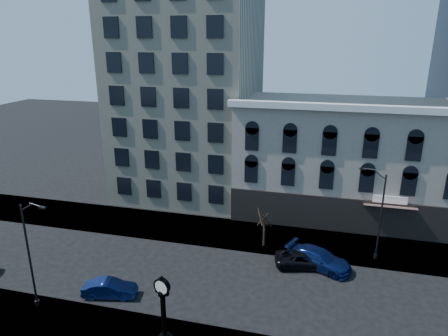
# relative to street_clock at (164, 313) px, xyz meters

# --- Properties ---
(ground) EXTENTS (160.00, 160.00, 0.00)m
(ground) POSITION_rel_street_clock_xyz_m (-1.09, 7.20, -2.27)
(ground) COLOR black
(ground) RESTS_ON ground
(sidewalk_far) EXTENTS (160.00, 6.00, 0.12)m
(sidewalk_far) POSITION_rel_street_clock_xyz_m (-1.09, 15.20, -2.21)
(sidewalk_far) COLOR gray
(sidewalk_far) RESTS_ON ground
(cream_tower) EXTENTS (15.90, 15.40, 42.50)m
(cream_tower) POSITION_rel_street_clock_xyz_m (-7.20, 26.09, 17.05)
(cream_tower) COLOR beige
(cream_tower) RESTS_ON ground
(victorian_row) EXTENTS (22.60, 11.19, 12.50)m
(victorian_row) POSITION_rel_street_clock_xyz_m (10.91, 23.09, 3.73)
(victorian_row) COLOR #A49687
(victorian_row) RESTS_ON ground
(street_clock) EXTENTS (1.08, 1.08, 4.75)m
(street_clock) POSITION_rel_street_clock_xyz_m (0.00, 0.00, 0.00)
(street_clock) COLOR black
(street_clock) RESTS_ON sidewalk_near
(street_lamp_near) EXTENTS (2.09, 0.56, 8.10)m
(street_lamp_near) POSITION_rel_street_clock_xyz_m (-9.53, 1.11, 3.97)
(street_lamp_near) COLOR black
(street_lamp_near) RESTS_ON sidewalk_near
(street_lamp_far) EXTENTS (1.96, 0.96, 7.98)m
(street_lamp_far) POSITION_rel_street_clock_xyz_m (13.08, 13.92, 3.87)
(street_lamp_far) COLOR black
(street_lamp_far) RESTS_ON sidewalk_far
(bare_tree_far) EXTENTS (2.35, 2.35, 4.03)m
(bare_tree_far) POSITION_rel_street_clock_xyz_m (4.02, 13.58, 0.89)
(bare_tree_far) COLOR #2E2117
(bare_tree_far) RESTS_ON sidewalk_far
(car_near_b) EXTENTS (4.09, 2.15, 1.28)m
(car_near_b) POSITION_rel_street_clock_xyz_m (-5.74, 3.52, -1.63)
(car_near_b) COLOR #0C194C
(car_near_b) RESTS_ON ground
(car_far_a) EXTENTS (5.07, 3.12, 1.31)m
(car_far_a) POSITION_rel_street_clock_xyz_m (7.71, 11.09, -1.61)
(car_far_a) COLOR black
(car_far_a) RESTS_ON ground
(car_far_b) EXTENTS (5.83, 4.11, 1.57)m
(car_far_b) POSITION_rel_street_clock_xyz_m (8.92, 11.28, -1.48)
(car_far_b) COLOR #0C194C
(car_far_b) RESTS_ON ground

